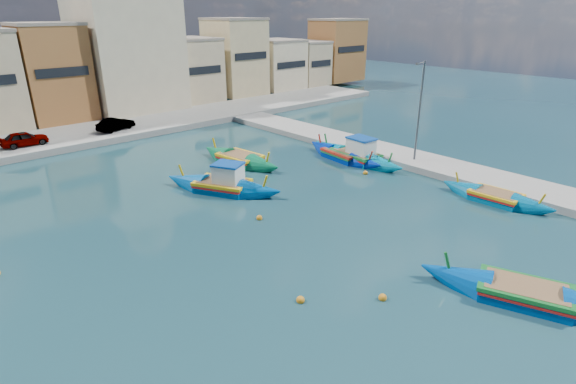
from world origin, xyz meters
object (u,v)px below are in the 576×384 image
luzzu_turquoise_cabin (356,156)px  luzzu_cyan_mid (343,156)px  luzzu_blue_south (524,295)px  luzzu_cyan_south (495,198)px  church_block (125,39)px  luzzu_blue_cabin (223,186)px  luzzu_green (240,160)px  quay_street_lamp (419,111)px

luzzu_turquoise_cabin → luzzu_cyan_mid: 1.08m
luzzu_blue_south → luzzu_cyan_south: 11.10m
luzzu_turquoise_cabin → luzzu_cyan_south: 11.48m
luzzu_blue_south → church_block: bearing=84.4°
luzzu_blue_cabin → luzzu_green: (4.45, 4.04, -0.09)m
luzzu_blue_south → luzzu_blue_cabin: bearing=96.7°
luzzu_blue_cabin → luzzu_cyan_south: (11.82, -13.24, -0.13)m
church_block → luzzu_cyan_mid: bearing=-81.0°
quay_street_lamp → luzzu_green: size_ratio=0.91×
quay_street_lamp → luzzu_cyan_south: size_ratio=1.07×
quay_street_lamp → luzzu_green: (-9.81, 9.65, -4.05)m
luzzu_cyan_mid → luzzu_blue_south: 20.28m
luzzu_turquoise_cabin → luzzu_blue_cabin: 11.95m
quay_street_lamp → luzzu_blue_cabin: (-14.26, 5.61, -3.96)m
luzzu_cyan_mid → luzzu_cyan_south: bearing=-88.3°
luzzu_cyan_mid → luzzu_green: (-7.00, 4.79, 0.02)m
luzzu_cyan_mid → luzzu_cyan_south: size_ratio=1.16×
quay_street_lamp → luzzu_cyan_south: 8.99m
church_block → luzzu_cyan_south: (5.00, -41.62, -8.16)m
luzzu_blue_cabin → luzzu_cyan_mid: luzzu_blue_cabin is taller
luzzu_blue_cabin → luzzu_green: luzzu_blue_cabin is taller
church_block → luzzu_turquoise_cabin: 31.60m
church_block → luzzu_cyan_mid: 30.61m
luzzu_turquoise_cabin → luzzu_green: 9.37m
church_block → quay_street_lamp: church_block is taller
quay_street_lamp → luzzu_turquoise_cabin: bearing=122.4°
luzzu_turquoise_cabin → luzzu_blue_cabin: bearing=171.5°
church_block → quay_street_lamp: (7.44, -34.00, -4.07)m
luzzu_blue_cabin → luzzu_cyan_south: luzzu_blue_cabin is taller
luzzu_blue_south → luzzu_cyan_south: luzzu_blue_south is taller
luzzu_blue_cabin → luzzu_cyan_mid: 11.48m
luzzu_blue_south → luzzu_green: bearing=84.4°
quay_street_lamp → luzzu_blue_south: bearing=-132.4°
luzzu_turquoise_cabin → luzzu_cyan_south: (0.00, -11.47, -0.13)m
quay_street_lamp → luzzu_cyan_mid: size_ratio=0.92×
luzzu_green → luzzu_turquoise_cabin: bearing=-38.2°
luzzu_blue_cabin → luzzu_blue_south: 18.94m
church_block → luzzu_green: (-2.37, -24.35, -8.12)m
quay_street_lamp → luzzu_blue_cabin: quay_street_lamp is taller
luzzu_blue_cabin → church_block: bearing=76.5°
quay_street_lamp → luzzu_green: 14.34m
quay_street_lamp → luzzu_blue_south: (-12.04, -13.19, -4.07)m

